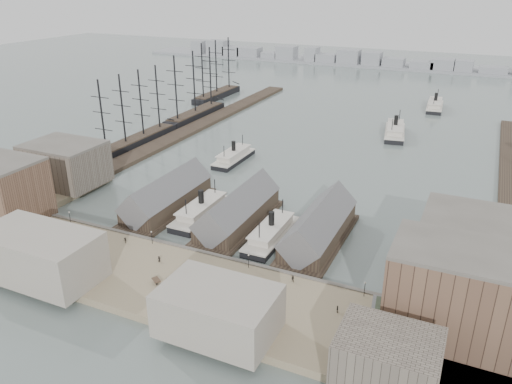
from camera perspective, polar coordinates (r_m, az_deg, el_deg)
The scene contains 41 objects.
ground at distance 142.35m, azimuth -5.11°, elevation -6.58°, with size 900.00×900.00×0.00m, color #586562.
quay at distance 127.56m, azimuth -9.62°, elevation -10.19°, with size 180.00×30.00×2.00m, color #86765A.
seawall at distance 137.93m, azimuth -6.20°, elevation -7.13°, with size 180.00×1.20×2.30m, color #59544C.
west_wharf at distance 254.14m, azimuth -7.37°, elevation 7.17°, with size 10.00×220.00×1.60m, color #2D231C.
ferry_shed_west at distance 165.68m, azimuth -10.12°, elevation -0.57°, with size 14.00×42.00×12.60m.
ferry_shed_center at distance 153.29m, azimuth -2.06°, elevation -2.23°, with size 14.00×42.00×12.60m.
ferry_shed_east at distance 144.57m, azimuth 7.21°, elevation -4.08°, with size 14.00×42.00×12.60m.
warehouse_west_back at distance 192.19m, azimuth -20.93°, elevation 3.01°, with size 26.00×20.00×14.00m, color #60564C.
warehouse_east_front at distance 111.37m, azimuth 22.74°, elevation -10.89°, with size 30.00×18.00×19.00m, color brown.
warehouse_east_back at distance 135.94m, azimuth 24.19°, elevation -5.70°, with size 28.00×20.00×15.00m, color #60564C.
street_bldg_center at distance 106.89m, azimuth -4.34°, elevation -13.37°, with size 24.00×16.00×10.00m, color gray.
street_bldg_west at distance 134.53m, azimuth -23.48°, elevation -6.61°, with size 30.00×16.00×12.00m, color gray.
street_bldg_east at distance 97.12m, azimuth 14.75°, elevation -18.26°, with size 18.00×14.00×11.00m, color #60564C.
lamp_post_far_w at distance 160.85m, azimuth -20.54°, elevation -2.50°, with size 0.44×0.44×3.92m.
lamp_post_near_w at distance 142.46m, azimuth -11.85°, elevation -4.83°, with size 0.44×0.44×3.92m.
lamp_post_near_e at distance 128.51m, azimuth -0.86°, elevation -7.59°, with size 0.44×0.44×3.92m.
lamp_post_far_e at distance 120.57m, azimuth 12.33°, elevation -10.50°, with size 0.44×0.44×3.92m.
far_shore at distance 450.15m, azimuth 16.72°, elevation 13.86°, with size 500.00×40.00×15.72m.
ferry_docked_west at distance 160.01m, azimuth -6.22°, elevation -2.14°, with size 8.29×27.63×9.87m.
ferry_docked_east at distance 145.96m, azimuth 1.76°, elevation -4.68°, with size 7.95×26.49×9.46m.
ferry_open_near at distance 208.23m, azimuth -2.56°, elevation 4.09°, with size 7.81×26.03×9.29m.
ferry_open_mid at distance 251.83m, azimuth 15.59°, elevation 6.75°, with size 13.71×31.03×10.70m.
ferry_open_far at distance 311.52m, azimuth 19.76°, elevation 9.31°, with size 10.56×29.05×10.18m.
sailing_ship_near at distance 235.13m, azimuth -13.64°, elevation 5.78°, with size 8.10×55.80×33.30m.
sailing_ship_mid at distance 276.94m, azimuth -6.93°, elevation 8.91°, with size 8.67×50.11×35.66m.
sailing_ship_far at distance 324.23m, azimuth -4.49°, elevation 11.13°, with size 8.65×48.06×35.56m.
tram at distance 113.06m, azimuth 13.66°, elevation -13.67°, with size 4.14×10.94×3.80m.
horse_cart_left at distance 152.55m, azimuth -20.83°, elevation -4.78°, with size 4.78×2.27×1.55m.
horse_cart_center at distance 125.68m, azimuth -10.58°, elevation -9.87°, with size 4.61×3.53×1.44m.
horse_cart_right at distance 117.51m, azimuth 0.39°, elevation -12.01°, with size 4.80×2.75×1.54m.
pedestrian_0 at distance 160.86m, azimuth -21.64°, elevation -3.43°, with size 0.58×0.42×1.58m, color black.
pedestrian_1 at distance 155.59m, azimuth -22.88°, elevation -4.54°, with size 0.83×0.65×1.71m, color black.
pedestrian_2 at distance 145.36m, azimuth -14.72°, elevation -5.36°, with size 1.08×0.62×1.67m, color black.
pedestrian_3 at distance 137.12m, azimuth -17.30°, elevation -7.53°, with size 1.01×0.42×1.72m, color black.
pedestrian_4 at distance 134.40m, azimuth -11.02°, elevation -7.52°, with size 0.79×0.52×1.62m, color black.
pedestrian_5 at distance 119.77m, azimuth -7.02°, elevation -11.41°, with size 0.62×0.46×1.71m, color black.
pedestrian_6 at distance 124.35m, azimuth 4.23°, elevation -9.84°, with size 0.83×0.64×1.70m, color black.
pedestrian_7 at distance 115.75m, azimuth 1.35°, elevation -12.58°, with size 1.13×0.65×1.75m, color black.
pedestrian_8 at distance 115.37m, azimuth 9.29°, elevation -13.07°, with size 1.03×0.43×1.76m, color black.
pedestrian_9 at distance 111.27m, azimuth 18.65°, elevation -15.78°, with size 0.78×0.51×1.60m, color black.
pedestrian_10 at distance 139.81m, azimuth -16.70°, elevation -6.85°, with size 0.77×0.50×1.57m, color black.
Camera 1 is at (62.98, -106.24, 70.78)m, focal length 35.00 mm.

